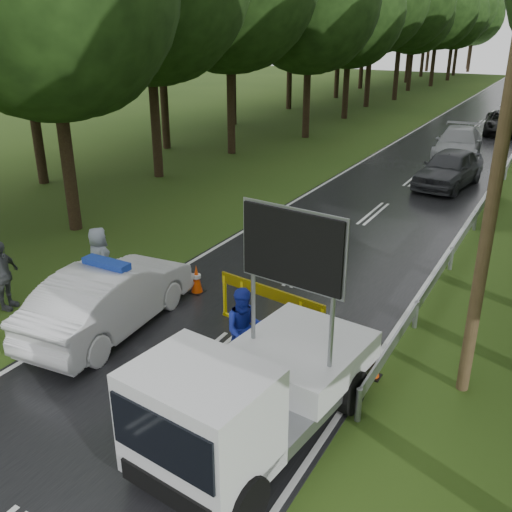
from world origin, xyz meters
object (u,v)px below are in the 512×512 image
Objects in this scene: queue_car_first at (449,168)px; queue_car_third at (504,123)px; officer at (274,247)px; work_truck at (248,394)px; civilian at (245,330)px; queue_car_second at (458,143)px; barrier at (271,299)px; police_sedan at (110,298)px.

queue_car_first is 14.95m from queue_car_third.
work_truck is at bearing 112.33° from officer.
civilian is 0.35× the size of queue_car_third.
work_truck is at bearing -91.92° from queue_car_second.
barrier is at bearing -98.99° from queue_car_third.
queue_car_second is (0.00, 21.47, -0.11)m from barrier.
queue_car_second is (1.47, 18.49, -0.10)m from officer.
work_truck reaches higher than police_sedan.
queue_car_third is (4.63, 32.04, -0.09)m from police_sedan.
queue_car_second is at bearing 105.20° from queue_car_first.
barrier is (3.45, 1.62, 0.10)m from police_sedan.
queue_car_second is (-0.19, 22.99, -0.12)m from civilian.
queue_car_second is at bearing -103.56° from police_sedan.
civilian is (3.64, 0.11, 0.11)m from police_sedan.
queue_car_third is (0.39, 14.94, -0.10)m from queue_car_first.
police_sedan is 5.31m from work_truck.
officer reaches higher than queue_car_third.
work_truck is 0.93× the size of queue_car_second.
barrier is at bearing 57.92° from civilian.
police_sedan is at bearing -104.98° from queue_car_third.
queue_car_third is (2.65, 27.43, -0.19)m from officer.
police_sedan is at bearing -103.78° from queue_car_second.
work_truck is at bearing -58.70° from barrier.
officer is 0.35× the size of queue_car_third.
officer reaches higher than queue_car_first.
barrier is 0.61× the size of queue_car_first.
queue_car_second is (-1.47, 25.06, -0.27)m from work_truck.
queue_car_first is (2.26, 12.49, -0.09)m from officer.
police_sedan is at bearing 164.65° from work_truck.
officer is 18.54m from queue_car_second.
work_truck is (4.92, -1.96, 0.26)m from police_sedan.
work_truck is at bearing -96.27° from queue_car_third.
queue_car_second is at bearing 51.09° from civilian.
work_truck reaches higher than barrier.
civilian is at bearing 176.64° from police_sedan.
queue_car_third is (-0.29, 34.00, -0.35)m from work_truck.
queue_car_second is at bearing -96.37° from officer.
civilian is at bearing -94.81° from queue_car_second.
officer is at bearing 120.53° from work_truck.
queue_car_first reaches higher than queue_car_third.
barrier is 15.49m from queue_car_first.
police_sedan is 3.81m from barrier.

